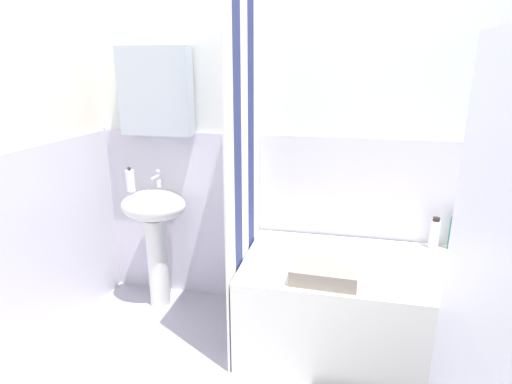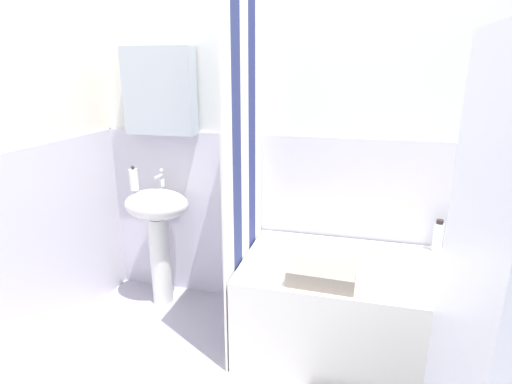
{
  "view_description": "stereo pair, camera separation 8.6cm",
  "coord_description": "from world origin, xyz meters",
  "views": [
    {
      "loc": [
        0.11,
        -1.32,
        1.6
      ],
      "look_at": [
        -0.36,
        0.84,
        0.93
      ],
      "focal_mm": 28.5,
      "sensor_mm": 36.0,
      "label": 1
    },
    {
      "loc": [
        0.2,
        -1.3,
        1.6
      ],
      "look_at": [
        -0.36,
        0.84,
        0.93
      ],
      "focal_mm": 28.5,
      "sensor_mm": 36.0,
      "label": 2
    }
  ],
  "objects": [
    {
      "name": "body_wash_bottle",
      "position": [
        0.91,
        1.13,
        0.61
      ],
      "size": [
        0.05,
        0.05,
        0.14
      ],
      "color": "gold",
      "rests_on": "bathtub"
    },
    {
      "name": "bathtub",
      "position": [
        0.3,
        0.84,
        0.27
      ],
      "size": [
        1.43,
        0.76,
        0.55
      ],
      "primitive_type": "cube",
      "color": "white",
      "rests_on": "ground_plane"
    },
    {
      "name": "faucet",
      "position": [
        -1.1,
        1.11,
        0.9
      ],
      "size": [
        0.03,
        0.12,
        0.12
      ],
      "color": "silver",
      "rests_on": "sink"
    },
    {
      "name": "shower_curtain",
      "position": [
        -0.43,
        0.84,
        1.0
      ],
      "size": [
        0.01,
        0.76,
        2.0
      ],
      "color": "white",
      "rests_on": "ground_plane"
    },
    {
      "name": "lotion_bottle",
      "position": [
        0.8,
        1.17,
        0.65
      ],
      "size": [
        0.05,
        0.05,
        0.23
      ],
      "color": "#247156",
      "rests_on": "bathtub"
    },
    {
      "name": "wall_left_tiled",
      "position": [
        -1.57,
        0.34,
        1.12
      ],
      "size": [
        0.07,
        1.81,
        2.4
      ],
      "color": "white",
      "rests_on": "ground_plane"
    },
    {
      "name": "sink",
      "position": [
        -1.1,
        1.03,
        0.61
      ],
      "size": [
        0.44,
        0.34,
        0.84
      ],
      "color": "silver",
      "rests_on": "ground_plane"
    },
    {
      "name": "wall_back_tiled",
      "position": [
        -0.07,
        1.26,
        1.14
      ],
      "size": [
        3.6,
        0.18,
        2.4
      ],
      "color": "white",
      "rests_on": "ground_plane"
    },
    {
      "name": "soap_dispenser",
      "position": [
        -1.24,
        1.0,
        0.91
      ],
      "size": [
        0.06,
        0.06,
        0.16
      ],
      "color": "white",
      "rests_on": "sink"
    },
    {
      "name": "towel_folded",
      "position": [
        0.05,
        0.6,
        0.59
      ],
      "size": [
        0.35,
        0.24,
        0.08
      ],
      "primitive_type": "cube",
      "rotation": [
        0.0,
        0.0,
        -0.04
      ],
      "color": "gray",
      "rests_on": "bathtub"
    },
    {
      "name": "shampoo_bottle",
      "position": [
        0.69,
        1.16,
        0.64
      ],
      "size": [
        0.06,
        0.06,
        0.2
      ],
      "color": "white",
      "rests_on": "bathtub"
    }
  ]
}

